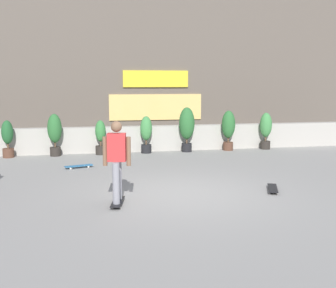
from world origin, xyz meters
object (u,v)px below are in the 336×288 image
(potted_plant_2, at_px, (101,137))
(skater_far_left, at_px, (117,159))
(potted_plant_4, at_px, (187,126))
(skateboard_near_camera, at_px, (273,188))
(potted_plant_3, at_px, (146,133))
(potted_plant_5, at_px, (228,128))
(potted_plant_1, at_px, (55,132))
(potted_plant_0, at_px, (8,138))
(potted_plant_6, at_px, (266,129))
(skateboard_aside, at_px, (79,166))

(potted_plant_2, xyz_separation_m, skater_far_left, (0.09, -6.13, 0.33))
(potted_plant_4, distance_m, skateboard_near_camera, 5.82)
(potted_plant_3, height_order, potted_plant_5, potted_plant_5)
(potted_plant_3, distance_m, skater_far_left, 6.31)
(potted_plant_1, relative_size, potted_plant_3, 1.10)
(potted_plant_4, height_order, skateboard_near_camera, potted_plant_4)
(potted_plant_1, relative_size, potted_plant_2, 1.20)
(potted_plant_4, xyz_separation_m, skateboard_near_camera, (0.61, -5.72, -0.86))
(potted_plant_4, height_order, potted_plant_5, potted_plant_4)
(potted_plant_2, relative_size, potted_plant_3, 0.91)
(potted_plant_0, relative_size, potted_plant_4, 0.78)
(potted_plant_2, height_order, skater_far_left, skater_far_left)
(skateboard_near_camera, bearing_deg, potted_plant_1, 131.99)
(potted_plant_0, distance_m, potted_plant_6, 9.04)
(skateboard_aside, bearing_deg, skater_far_left, -78.30)
(potted_plant_3, height_order, potted_plant_6, potted_plant_6)
(skateboard_near_camera, xyz_separation_m, skateboard_aside, (-4.36, 3.50, 0.00))
(potted_plant_2, height_order, potted_plant_6, potted_plant_6)
(potted_plant_6, bearing_deg, potted_plant_5, -180.00)
(potted_plant_5, height_order, skateboard_near_camera, potted_plant_5)
(potted_plant_5, distance_m, skateboard_aside, 5.80)
(skateboard_aside, bearing_deg, potted_plant_1, 109.56)
(potted_plant_0, distance_m, potted_plant_5, 7.59)
(potted_plant_2, xyz_separation_m, skateboard_aside, (-0.72, -2.22, -0.55))
(potted_plant_5, xyz_separation_m, potted_plant_6, (1.45, 0.00, -0.07))
(skater_far_left, height_order, skateboard_aside, skater_far_left)
(potted_plant_2, relative_size, potted_plant_5, 0.81)
(potted_plant_2, distance_m, skateboard_near_camera, 6.80)
(potted_plant_0, height_order, skater_far_left, skater_far_left)
(potted_plant_5, bearing_deg, potted_plant_1, 180.00)
(potted_plant_3, xyz_separation_m, skateboard_aside, (-2.30, -2.22, -0.65))
(potted_plant_0, relative_size, potted_plant_2, 1.04)
(potted_plant_1, height_order, skateboard_near_camera, potted_plant_1)
(potted_plant_0, relative_size, skater_far_left, 0.72)
(potted_plant_3, bearing_deg, potted_plant_1, -180.00)
(potted_plant_4, xyz_separation_m, skateboard_aside, (-3.75, -2.22, -0.86))
(potted_plant_2, bearing_deg, potted_plant_0, -180.00)
(skateboard_aside, bearing_deg, potted_plant_5, 22.69)
(potted_plant_4, distance_m, skateboard_aside, 4.44)
(potted_plant_0, height_order, skateboard_aside, potted_plant_0)
(potted_plant_2, distance_m, potted_plant_6, 6.03)
(potted_plant_3, xyz_separation_m, skater_far_left, (-1.49, -6.13, 0.23))
(potted_plant_3, bearing_deg, skateboard_aside, -135.99)
(skater_far_left, bearing_deg, potted_plant_5, 53.75)
(potted_plant_1, relative_size, skateboard_aside, 1.72)
(skateboard_near_camera, distance_m, skateboard_aside, 5.59)
(potted_plant_1, relative_size, skateboard_near_camera, 1.73)
(potted_plant_6, height_order, skateboard_near_camera, potted_plant_6)
(potted_plant_4, bearing_deg, potted_plant_5, -0.00)
(potted_plant_6, xyz_separation_m, skateboard_near_camera, (-2.39, -5.72, -0.70))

